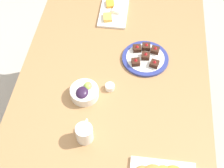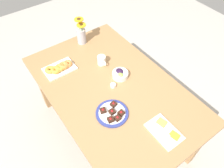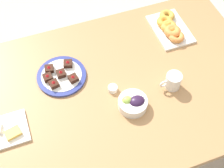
% 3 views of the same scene
% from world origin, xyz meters
% --- Properties ---
extents(ground_plane, '(6.00, 6.00, 0.00)m').
position_xyz_m(ground_plane, '(0.00, 0.00, 0.00)').
color(ground_plane, '#B7B2A8').
extents(dining_table, '(1.60, 1.00, 0.74)m').
position_xyz_m(dining_table, '(0.00, 0.00, 0.65)').
color(dining_table, '#A87A4C').
rests_on(dining_table, ground_plane).
extents(coffee_mug, '(0.11, 0.08, 0.09)m').
position_xyz_m(coffee_mug, '(-0.29, 0.09, 0.78)').
color(coffee_mug, white).
rests_on(coffee_mug, dining_table).
extents(grape_bowl, '(0.14, 0.14, 0.07)m').
position_xyz_m(grape_bowl, '(-0.06, 0.13, 0.77)').
color(grape_bowl, white).
rests_on(grape_bowl, dining_table).
extents(croissant_platter, '(0.19, 0.28, 0.05)m').
position_xyz_m(croissant_platter, '(-0.45, -0.27, 0.76)').
color(croissant_platter, white).
rests_on(croissant_platter, dining_table).
extents(jam_cup_honey, '(0.05, 0.05, 0.03)m').
position_xyz_m(jam_cup_honey, '(0.00, 0.01, 0.76)').
color(jam_cup_honey, white).
rests_on(jam_cup_honey, dining_table).
extents(dessert_plate, '(0.26, 0.26, 0.05)m').
position_xyz_m(dessert_plate, '(0.22, -0.16, 0.75)').
color(dessert_plate, navy).
rests_on(dessert_plate, dining_table).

